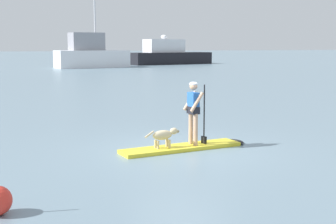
% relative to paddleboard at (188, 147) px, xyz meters
% --- Properties ---
extents(ground_plane, '(400.00, 400.00, 0.00)m').
position_rel_paddleboard_xyz_m(ground_plane, '(-0.23, -0.03, -0.05)').
color(ground_plane, slate).
extents(paddleboard, '(3.78, 1.14, 0.10)m').
position_rel_paddleboard_xyz_m(paddleboard, '(0.00, 0.00, 0.00)').
color(paddleboard, yellow).
rests_on(paddleboard, ground_plane).
extents(person_paddler, '(0.63, 0.51, 1.73)m').
position_rel_paddleboard_xyz_m(person_paddler, '(0.16, 0.02, 1.06)').
color(person_paddler, tan).
rests_on(person_paddler, paddleboard).
extents(dog, '(1.03, 0.28, 0.52)m').
position_rel_paddleboard_xyz_m(dog, '(-0.75, -0.09, 0.39)').
color(dog, '#CCB78C').
rests_on(dog, paddleboard).
extents(moored_boat_center, '(9.18, 4.45, 10.21)m').
position_rel_paddleboard_xyz_m(moored_boat_center, '(7.22, 47.14, 1.58)').
color(moored_boat_center, white).
rests_on(moored_boat_center, ground_plane).
extents(moored_boat_far_port, '(13.03, 5.93, 4.23)m').
position_rel_paddleboard_xyz_m(moored_boat_far_port, '(19.98, 53.58, 1.30)').
color(moored_boat_far_port, black).
rests_on(moored_boat_far_port, ground_plane).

